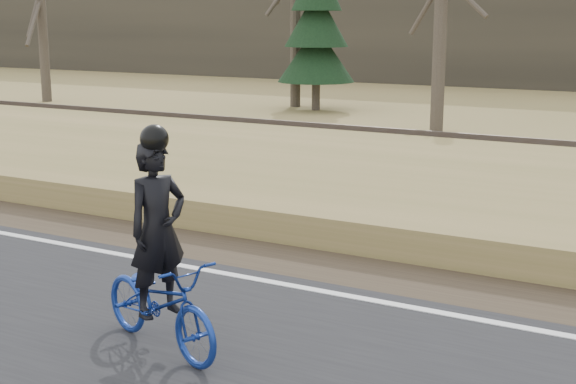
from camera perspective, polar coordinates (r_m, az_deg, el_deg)
The scene contains 10 objects.
ground at distance 10.48m, azimuth -11.31°, elevation -5.22°, with size 120.00×120.00×0.00m, color #9A804E.
edge_line at distance 10.60m, azimuth -10.63°, elevation -4.61°, with size 120.00×0.12×0.01m, color silver.
shoulder at distance 11.37m, azimuth -7.42°, elevation -3.58°, with size 120.00×1.60×0.04m, color #473A2B.
embankment at distance 13.77m, azimuth -0.05°, elevation 0.21°, with size 120.00×5.00×0.44m, color #9A804E.
ballast at distance 17.13m, azimuth 6.14°, elevation 2.57°, with size 120.00×3.00×0.45m, color slate.
railroad at distance 17.08m, azimuth 6.17°, elevation 3.57°, with size 120.00×2.40×0.29m.
treeline_backdrop at distance 38.13m, azimuth 19.54°, elevation 11.51°, with size 120.00×4.00×6.00m, color #383328.
cyclist at distance 7.56m, azimuth -9.13°, elevation -6.22°, with size 1.83×1.12×2.13m.
bare_tree_near_left at distance 22.32m, azimuth 10.83°, elevation 12.65°, with size 0.36×0.36×6.62m, color #4F4639.
conifer at distance 27.29m, azimuth 2.03°, elevation 12.13°, with size 2.60×2.60×6.35m.
Camera 1 is at (6.53, -7.57, 3.13)m, focal length 50.00 mm.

